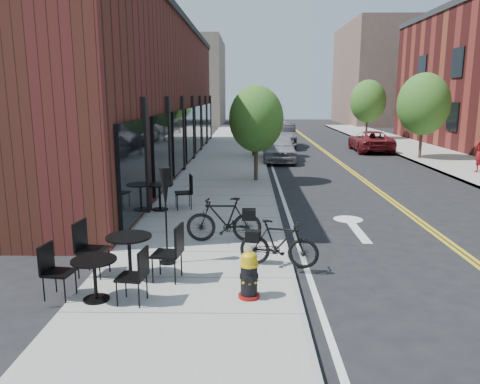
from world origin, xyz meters
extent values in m
plane|color=black|center=(0.00, 0.00, 0.00)|extent=(120.00, 120.00, 0.00)
cube|color=#9E9B93|center=(-2.00, 10.00, 0.06)|extent=(4.00, 70.00, 0.12)
cube|color=#482117|center=(-6.50, 14.00, 3.50)|extent=(5.00, 28.00, 7.00)
cube|color=#726656|center=(-8.00, 48.00, 5.00)|extent=(8.00, 14.00, 10.00)
cube|color=brown|center=(16.00, 50.00, 6.00)|extent=(10.00, 16.00, 12.00)
cylinder|color=#382B1E|center=(-0.60, 9.00, 0.93)|extent=(0.16, 0.16, 1.61)
ellipsoid|color=#27561B|center=(-0.60, 9.00, 2.61)|extent=(2.20, 2.20, 2.64)
cylinder|color=#382B1E|center=(-0.60, 17.00, 0.96)|extent=(0.16, 0.16, 1.68)
ellipsoid|color=#27561B|center=(-0.60, 17.00, 2.72)|extent=(2.30, 2.30, 2.76)
cylinder|color=#382B1E|center=(-0.60, 25.00, 0.91)|extent=(0.16, 0.16, 1.57)
ellipsoid|color=#27561B|center=(-0.60, 25.00, 2.54)|extent=(2.10, 2.10, 2.52)
cylinder|color=#382B1E|center=(-0.60, 33.00, 0.98)|extent=(0.16, 0.16, 1.71)
ellipsoid|color=#27561B|center=(-0.60, 33.00, 2.79)|extent=(2.40, 2.40, 2.88)
cylinder|color=#382B1E|center=(8.60, 16.00, 1.03)|extent=(0.16, 0.16, 1.82)
ellipsoid|color=#27561B|center=(8.60, 16.00, 3.06)|extent=(2.80, 2.80, 3.36)
cylinder|color=#382B1E|center=(8.60, 28.00, 1.03)|extent=(0.16, 0.16, 1.82)
ellipsoid|color=#27561B|center=(8.60, 28.00, 3.06)|extent=(2.80, 2.80, 3.36)
cylinder|color=maroon|center=(-0.91, -2.38, 0.15)|extent=(0.39, 0.39, 0.06)
cylinder|color=black|center=(-0.91, -2.38, 0.43)|extent=(0.31, 0.31, 0.56)
cylinder|color=gold|center=(-0.91, -2.38, 0.72)|extent=(0.35, 0.35, 0.04)
cylinder|color=gold|center=(-0.91, -2.38, 0.79)|extent=(0.30, 0.30, 0.13)
ellipsoid|color=gold|center=(-0.91, -2.38, 0.86)|extent=(0.29, 0.29, 0.16)
cylinder|color=gold|center=(-0.91, -2.38, 0.95)|extent=(0.05, 0.05, 0.06)
imported|color=black|center=(-1.50, 0.76, 0.66)|extent=(1.79, 0.51, 1.07)
imported|color=black|center=(-0.30, -0.88, 0.61)|extent=(1.68, 0.80, 0.97)
cylinder|color=black|center=(-3.52, -2.53, 0.14)|extent=(0.50, 0.50, 0.03)
cylinder|color=black|center=(-3.52, -2.53, 0.48)|extent=(0.07, 0.07, 0.70)
cylinder|color=black|center=(-3.52, -2.53, 0.84)|extent=(0.86, 0.86, 0.03)
cylinder|color=black|center=(-3.18, -1.51, 0.14)|extent=(0.56, 0.56, 0.03)
cylinder|color=black|center=(-3.18, -1.51, 0.53)|extent=(0.08, 0.08, 0.79)
cylinder|color=black|center=(-3.18, -1.51, 0.93)|extent=(0.97, 0.97, 0.03)
cylinder|color=black|center=(-3.60, 3.85, 0.14)|extent=(0.59, 0.59, 0.03)
cylinder|color=black|center=(-3.60, 3.85, 0.52)|extent=(0.08, 0.08, 0.77)
cylinder|color=black|center=(-3.60, 3.85, 0.91)|extent=(1.02, 1.02, 0.03)
cylinder|color=black|center=(-2.61, -0.72, 0.14)|extent=(0.33, 0.33, 0.04)
cylinder|color=black|center=(-2.61, -0.72, 1.12)|extent=(0.04, 0.04, 1.95)
cone|color=black|center=(-2.61, -0.72, 1.70)|extent=(0.24, 0.24, 0.86)
imported|color=#97999E|center=(0.80, 15.39, 0.75)|extent=(1.99, 4.47, 1.49)
imported|color=black|center=(1.45, 22.32, 0.82)|extent=(1.94, 5.03, 1.63)
imported|color=silver|center=(1.09, 25.31, 0.78)|extent=(2.49, 5.48, 1.55)
imported|color=maroon|center=(6.89, 20.00, 0.66)|extent=(2.32, 4.80, 1.32)
camera|label=1|loc=(-0.94, -9.94, 3.56)|focal=35.00mm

